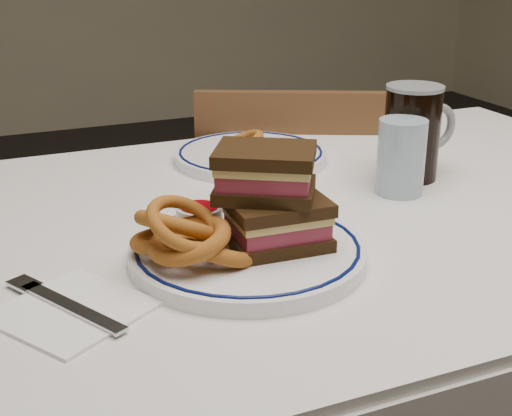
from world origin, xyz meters
name	(u,v)px	position (x,y,z in m)	size (l,w,h in m)	color
dining_table	(328,267)	(0.00, 0.00, 0.64)	(1.27, 0.87, 0.75)	silver
chair_far	(287,244)	(0.17, 0.49, 0.45)	(0.51, 0.51, 0.84)	#4C3318
main_plate	(248,251)	(-0.19, -0.13, 0.76)	(0.30, 0.30, 0.02)	white
reuben_sandwich	(271,197)	(-0.16, -0.14, 0.83)	(0.15, 0.14, 0.12)	black
onion_rings_main	(188,237)	(-0.27, -0.14, 0.80)	(0.15, 0.13, 0.11)	brown
ketchup_ramekin	(199,218)	(-0.23, -0.07, 0.79)	(0.06, 0.06, 0.04)	silver
beer_mug	(413,131)	(0.18, 0.06, 0.83)	(0.14, 0.09, 0.15)	black
water_glass	(401,157)	(0.12, 0.00, 0.81)	(0.07, 0.07, 0.12)	#99AEC6
far_plate	(251,155)	(-0.03, 0.25, 0.76)	(0.27, 0.27, 0.02)	white
onion_rings_far	(242,146)	(-0.05, 0.24, 0.78)	(0.10, 0.11, 0.06)	brown
napkin_fork	(70,309)	(-0.42, -0.17, 0.75)	(0.19, 0.20, 0.01)	white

